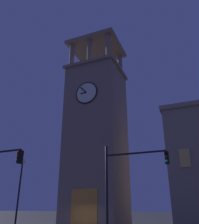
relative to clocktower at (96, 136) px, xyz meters
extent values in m
cube|color=gray|center=(0.00, -0.02, -0.69)|extent=(7.00, 6.49, 20.59)
cube|color=gray|center=(0.00, -0.02, 9.81)|extent=(7.60, 7.09, 0.40)
cylinder|color=gray|center=(-2.90, 2.63, 12.00)|extent=(0.70, 0.70, 3.98)
cylinder|color=gray|center=(0.00, 2.63, 12.00)|extent=(0.70, 0.70, 3.98)
cylinder|color=gray|center=(2.90, 2.63, 12.00)|extent=(0.70, 0.70, 3.98)
cylinder|color=gray|center=(-2.90, -2.67, 12.00)|extent=(0.70, 0.70, 3.98)
cylinder|color=gray|center=(0.00, -2.67, 12.00)|extent=(0.70, 0.70, 3.98)
cylinder|color=gray|center=(2.90, -2.67, 12.00)|extent=(0.70, 0.70, 3.98)
cube|color=gray|center=(0.00, -0.02, 14.18)|extent=(7.60, 7.09, 0.40)
cylinder|color=black|center=(0.00, -0.02, 15.81)|extent=(0.12, 0.12, 2.84)
cylinder|color=silver|center=(0.00, 3.29, 5.02)|extent=(2.93, 0.12, 2.93)
torus|color=black|center=(0.00, 3.31, 5.02)|extent=(3.09, 0.16, 3.09)
cube|color=black|center=(0.40, 3.39, 5.03)|extent=(0.81, 0.06, 0.13)
cube|color=black|center=(0.42, 3.39, 5.48)|extent=(0.93, 0.06, 1.00)
cube|color=orange|center=(0.00, 3.18, -8.98)|extent=(3.20, 0.24, 4.00)
cube|color=#E0B259|center=(-11.14, 3.57, -4.41)|extent=(1.00, 0.12, 1.80)
cylinder|color=black|center=(-6.84, 13.83, -8.05)|extent=(0.16, 0.16, 5.87)
cylinder|color=black|center=(-8.78, 13.83, -5.76)|extent=(3.87, 0.12, 0.12)
cube|color=black|center=(-10.72, 13.83, -6.18)|extent=(0.22, 0.30, 0.75)
sphere|color=#360505|center=(-10.72, 14.01, -5.91)|extent=(0.16, 0.16, 0.16)
sphere|color=#392705|center=(-10.72, 14.01, -6.16)|extent=(0.16, 0.16, 0.16)
sphere|color=#18C154|center=(-10.72, 14.01, -6.41)|extent=(0.16, 0.16, 0.16)
cube|color=black|center=(-3.11, 17.80, -6.27)|extent=(0.22, 0.30, 0.75)
sphere|color=red|center=(-3.11, 17.98, -5.99)|extent=(0.16, 0.16, 0.16)
sphere|color=#392705|center=(-3.11, 17.98, -6.24)|extent=(0.16, 0.16, 0.16)
sphere|color=#063316|center=(-3.11, 17.98, -6.49)|extent=(0.16, 0.16, 0.16)
cylinder|color=black|center=(1.36, 12.38, -8.27)|extent=(0.14, 0.14, 5.43)
sphere|color=#F9DB8C|center=(1.36, 12.38, -5.33)|extent=(0.44, 0.44, 0.44)
camera|label=1|loc=(-12.58, 28.51, -8.93)|focal=38.29mm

